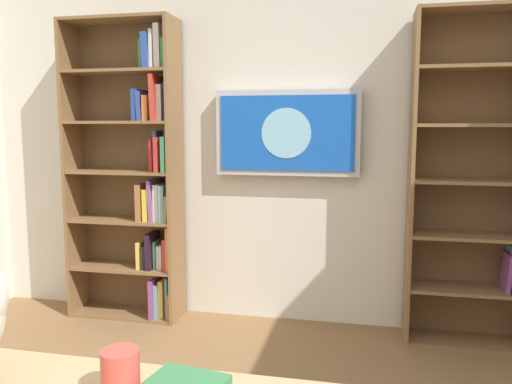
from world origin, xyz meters
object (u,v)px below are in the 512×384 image
Objects in this scene: bookshelf_right at (137,173)px; wall_mounted_tv at (287,133)px; bookshelf_left at (504,183)px; coffee_mug at (120,373)px.

bookshelf_right is 2.15× the size of wall_mounted_tv.
bookshelf_left reaches higher than coffee_mug.
coffee_mug is at bearing 114.33° from bookshelf_right.
bookshelf_right is at bearing 0.01° from bookshelf_left.
bookshelf_left reaches higher than wall_mounted_tv.
wall_mounted_tv is (-1.02, -0.09, 0.27)m from bookshelf_right.
coffee_mug is (-0.03, 2.41, -0.46)m from wall_mounted_tv.
wall_mounted_tv is 9.83× the size of coffee_mug.
wall_mounted_tv is at bearing -175.22° from bookshelf_right.
bookshelf_right reaches higher than bookshelf_left.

